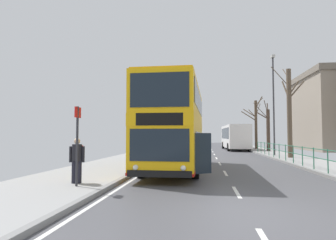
{
  "coord_description": "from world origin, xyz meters",
  "views": [
    {
      "loc": [
        -1.06,
        -7.26,
        1.82
      ],
      "look_at": [
        -2.71,
        6.62,
        2.56
      ],
      "focal_mm": 31.66,
      "sensor_mm": 36.0,
      "label": 1
    }
  ],
  "objects_px": {
    "bus_stop_sign_near": "(77,137)",
    "bare_tree_far_02": "(289,110)",
    "double_decker_bus_main": "(176,127)",
    "bare_tree_far_00": "(256,123)",
    "street_lamp_far_side": "(273,98)",
    "bare_tree_far_01": "(268,129)",
    "pedestrian_with_backpack": "(77,157)",
    "background_bus_far_lane": "(235,136)"
  },
  "relations": [
    {
      "from": "bus_stop_sign_near",
      "to": "bare_tree_far_02",
      "type": "bearing_deg",
      "value": 52.78
    },
    {
      "from": "double_decker_bus_main",
      "to": "bare_tree_far_02",
      "type": "distance_m",
      "value": 11.54
    },
    {
      "from": "bus_stop_sign_near",
      "to": "bare_tree_far_00",
      "type": "distance_m",
      "value": 31.96
    },
    {
      "from": "street_lamp_far_side",
      "to": "bare_tree_far_01",
      "type": "xyz_separation_m",
      "value": [
        0.97,
        7.09,
        -2.56
      ]
    },
    {
      "from": "double_decker_bus_main",
      "to": "pedestrian_with_backpack",
      "type": "bearing_deg",
      "value": -118.39
    },
    {
      "from": "bare_tree_far_01",
      "to": "double_decker_bus_main",
      "type": "bearing_deg",
      "value": -115.28
    },
    {
      "from": "double_decker_bus_main",
      "to": "background_bus_far_lane",
      "type": "bearing_deg",
      "value": 76.74
    },
    {
      "from": "background_bus_far_lane",
      "to": "bus_stop_sign_near",
      "type": "bearing_deg",
      "value": -105.61
    },
    {
      "from": "pedestrian_with_backpack",
      "to": "bare_tree_far_00",
      "type": "height_order",
      "value": "bare_tree_far_00"
    },
    {
      "from": "double_decker_bus_main",
      "to": "background_bus_far_lane",
      "type": "height_order",
      "value": "double_decker_bus_main"
    },
    {
      "from": "double_decker_bus_main",
      "to": "bus_stop_sign_near",
      "type": "height_order",
      "value": "double_decker_bus_main"
    },
    {
      "from": "street_lamp_far_side",
      "to": "bare_tree_far_02",
      "type": "distance_m",
      "value": 3.34
    },
    {
      "from": "bus_stop_sign_near",
      "to": "background_bus_far_lane",
      "type": "bearing_deg",
      "value": 74.39
    },
    {
      "from": "bus_stop_sign_near",
      "to": "double_decker_bus_main",
      "type": "bearing_deg",
      "value": 66.01
    },
    {
      "from": "double_decker_bus_main",
      "to": "bus_stop_sign_near",
      "type": "distance_m",
      "value": 6.79
    },
    {
      "from": "background_bus_far_lane",
      "to": "bare_tree_far_01",
      "type": "distance_m",
      "value": 6.12
    },
    {
      "from": "pedestrian_with_backpack",
      "to": "street_lamp_far_side",
      "type": "bearing_deg",
      "value": 57.47
    },
    {
      "from": "pedestrian_with_backpack",
      "to": "bare_tree_far_00",
      "type": "bearing_deg",
      "value": 69.03
    },
    {
      "from": "double_decker_bus_main",
      "to": "street_lamp_far_side",
      "type": "distance_m",
      "value": 13.76
    },
    {
      "from": "pedestrian_with_backpack",
      "to": "bare_tree_far_02",
      "type": "relative_size",
      "value": 0.22
    },
    {
      "from": "double_decker_bus_main",
      "to": "bare_tree_far_01",
      "type": "height_order",
      "value": "bare_tree_far_01"
    },
    {
      "from": "bare_tree_far_01",
      "to": "bare_tree_far_02",
      "type": "xyz_separation_m",
      "value": [
        -0.49,
        -10.09,
        1.17
      ]
    },
    {
      "from": "double_decker_bus_main",
      "to": "bus_stop_sign_near",
      "type": "relative_size",
      "value": 3.94
    },
    {
      "from": "bare_tree_far_02",
      "to": "bare_tree_far_00",
      "type": "bearing_deg",
      "value": 89.5
    },
    {
      "from": "double_decker_bus_main",
      "to": "pedestrian_with_backpack",
      "type": "distance_m",
      "value": 6.46
    },
    {
      "from": "pedestrian_with_backpack",
      "to": "street_lamp_far_side",
      "type": "relative_size",
      "value": 0.18
    },
    {
      "from": "bare_tree_far_00",
      "to": "bare_tree_far_01",
      "type": "height_order",
      "value": "bare_tree_far_00"
    },
    {
      "from": "pedestrian_with_backpack",
      "to": "bus_stop_sign_near",
      "type": "xyz_separation_m",
      "value": [
        0.26,
        -0.61,
        0.71
      ]
    },
    {
      "from": "background_bus_far_lane",
      "to": "bare_tree_far_00",
      "type": "height_order",
      "value": "bare_tree_far_00"
    },
    {
      "from": "street_lamp_far_side",
      "to": "pedestrian_with_backpack",
      "type": "bearing_deg",
      "value": -122.53
    },
    {
      "from": "double_decker_bus_main",
      "to": "bare_tree_far_00",
      "type": "xyz_separation_m",
      "value": [
        8.23,
        23.78,
        1.2
      ]
    },
    {
      "from": "bare_tree_far_00",
      "to": "bare_tree_far_02",
      "type": "distance_m",
      "value": 15.68
    },
    {
      "from": "background_bus_far_lane",
      "to": "bare_tree_far_00",
      "type": "relative_size",
      "value": 1.63
    },
    {
      "from": "double_decker_bus_main",
      "to": "bare_tree_far_02",
      "type": "xyz_separation_m",
      "value": [
        8.1,
        8.1,
        1.47
      ]
    },
    {
      "from": "street_lamp_far_side",
      "to": "bare_tree_far_02",
      "type": "xyz_separation_m",
      "value": [
        0.48,
        -3.0,
        -1.39
      ]
    },
    {
      "from": "double_decker_bus_main",
      "to": "pedestrian_with_backpack",
      "type": "height_order",
      "value": "double_decker_bus_main"
    },
    {
      "from": "bus_stop_sign_near",
      "to": "street_lamp_far_side",
      "type": "relative_size",
      "value": 0.3
    },
    {
      "from": "background_bus_far_lane",
      "to": "street_lamp_far_side",
      "type": "xyz_separation_m",
      "value": [
        2.1,
        -12.31,
        3.45
      ]
    },
    {
      "from": "pedestrian_with_backpack",
      "to": "bare_tree_far_02",
      "type": "height_order",
      "value": "bare_tree_far_02"
    },
    {
      "from": "bus_stop_sign_near",
      "to": "bare_tree_far_01",
      "type": "relative_size",
      "value": 0.48
    },
    {
      "from": "background_bus_far_lane",
      "to": "street_lamp_far_side",
      "type": "relative_size",
      "value": 1.25
    },
    {
      "from": "street_lamp_far_side",
      "to": "bare_tree_far_00",
      "type": "relative_size",
      "value": 1.3
    }
  ]
}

